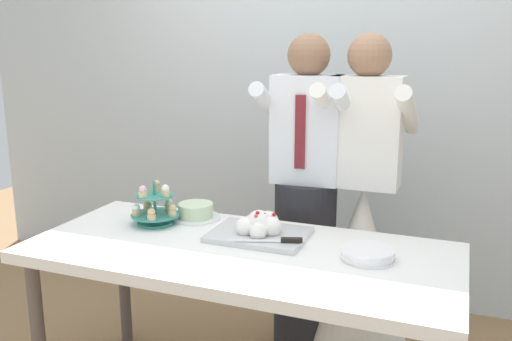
# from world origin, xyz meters

# --- Properties ---
(rear_wall) EXTENTS (5.20, 0.10, 2.90)m
(rear_wall) POSITION_xyz_m (0.00, 1.38, 1.45)
(rear_wall) COLOR silver
(rear_wall) RESTS_ON ground_plane
(dessert_table) EXTENTS (1.80, 0.80, 0.78)m
(dessert_table) POSITION_xyz_m (0.00, 0.00, 0.70)
(dessert_table) COLOR white
(dessert_table) RESTS_ON ground_plane
(cupcake_stand) EXTENTS (0.23, 0.23, 0.21)m
(cupcake_stand) POSITION_xyz_m (-0.49, 0.14, 0.85)
(cupcake_stand) COLOR teal
(cupcake_stand) RESTS_ON dessert_table
(main_cake_tray) EXTENTS (0.43, 0.32, 0.13)m
(main_cake_tray) POSITION_xyz_m (0.04, 0.14, 0.81)
(main_cake_tray) COLOR silver
(main_cake_tray) RESTS_ON dessert_table
(plate_stack) EXTENTS (0.21, 0.21, 0.04)m
(plate_stack) POSITION_xyz_m (0.52, 0.06, 0.80)
(plate_stack) COLOR white
(plate_stack) RESTS_ON dessert_table
(round_cake) EXTENTS (0.24, 0.24, 0.08)m
(round_cake) POSITION_xyz_m (-0.35, 0.28, 0.81)
(round_cake) COLOR white
(round_cake) RESTS_ON dessert_table
(person_groom) EXTENTS (0.48, 0.51, 1.66)m
(person_groom) POSITION_xyz_m (0.10, 0.63, 0.75)
(person_groom) COLOR #232328
(person_groom) RESTS_ON ground_plane
(person_bride) EXTENTS (0.56, 0.56, 1.66)m
(person_bride) POSITION_xyz_m (0.40, 0.65, 0.58)
(person_bride) COLOR white
(person_bride) RESTS_ON ground_plane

